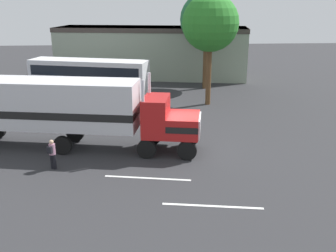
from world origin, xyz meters
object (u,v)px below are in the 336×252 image
object	(u,v)px
parked_bus	(89,74)
tree_center	(210,23)
person_bystander	(52,153)
tree_left	(206,20)
semi_truck	(68,108)

from	to	relation	value
parked_bus	tree_center	distance (m)	12.15
person_bystander	parked_bus	xyz separation A→B (m)	(0.03, 16.61, 1.17)
tree_left	tree_center	xyz separation A→B (m)	(-0.79, -6.41, -0.03)
tree_center	parked_bus	bearing A→B (deg)	160.00
person_bystander	tree_left	size ratio (longest dim) A/B	0.17
tree_left	tree_center	world-z (taller)	tree_left
person_bystander	parked_bus	world-z (taller)	parked_bus
person_bystander	parked_bus	bearing A→B (deg)	89.88
parked_bus	tree_center	bearing A→B (deg)	-20.00
semi_truck	person_bystander	size ratio (longest dim) A/B	8.82
semi_truck	parked_bus	size ratio (longest dim) A/B	1.28
parked_bus	tree_center	xyz separation A→B (m)	(10.52, -3.83, 4.73)
person_bystander	tree_left	bearing A→B (deg)	59.43
parked_bus	tree_left	xyz separation A→B (m)	(11.31, 2.58, 4.76)
semi_truck	tree_left	distance (m)	19.90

